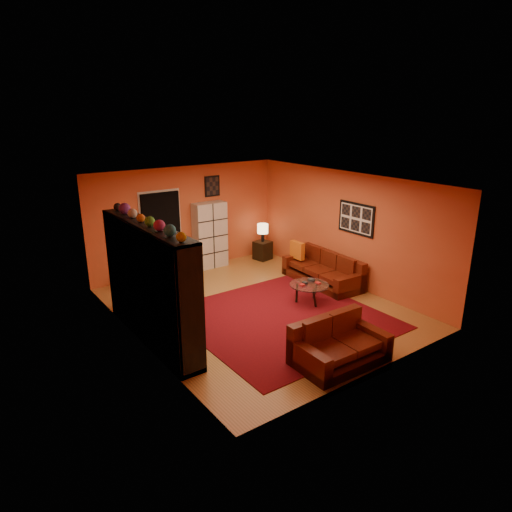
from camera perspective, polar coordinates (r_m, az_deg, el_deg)
floor at (r=9.46m, az=0.16°, el=-6.47°), size 6.00×6.00×0.00m
ceiling at (r=8.71m, az=0.17°, el=9.30°), size 6.00×6.00×0.00m
wall_back at (r=11.48m, az=-8.68°, el=4.60°), size 6.00×0.00×6.00m
wall_front at (r=6.94m, az=14.91°, el=-4.78°), size 6.00×0.00×6.00m
wall_left at (r=7.87m, az=-14.75°, el=-2.03°), size 0.00×6.00×6.00m
wall_right at (r=10.61m, az=11.19°, el=3.35°), size 0.00×6.00×6.00m
rug at (r=9.01m, az=3.32°, el=-7.76°), size 3.60×3.60×0.01m
doorway at (r=11.22m, az=-11.69°, el=2.65°), size 0.95×0.10×2.04m
wall_art_right at (r=10.33m, az=12.42°, el=4.60°), size 0.03×1.00×0.70m
wall_art_back at (r=11.67m, az=-5.50°, el=8.69°), size 0.42×0.03×0.52m
entertainment_unit at (r=8.03m, az=-13.12°, el=-3.39°), size 0.45×3.00×2.10m
tv at (r=8.00m, az=-12.52°, el=-3.93°), size 0.93×0.12×0.53m
sofa at (r=10.81m, az=8.59°, el=-1.84°), size 0.95×2.08×0.85m
loveseat at (r=7.60m, az=10.04°, el=-10.84°), size 1.52×0.94×0.85m
throw_pillow at (r=11.13m, az=5.17°, el=0.73°), size 0.12×0.42×0.42m
coffee_table at (r=9.60m, az=6.66°, el=-3.81°), size 0.82×0.82×0.41m
storage_cabinet at (r=11.67m, az=-5.77°, el=2.61°), size 0.84×0.38×1.68m
bowl_chair at (r=10.75m, az=-14.17°, el=-2.23°), size 0.70×0.70×0.57m
side_table at (r=12.36m, az=0.83°, el=0.71°), size 0.47×0.47×0.50m
table_lamp at (r=12.20m, az=0.84°, el=3.38°), size 0.29×0.29×0.48m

